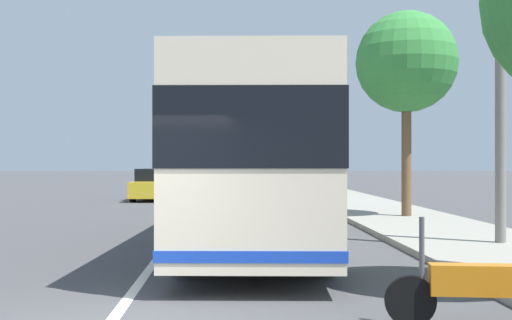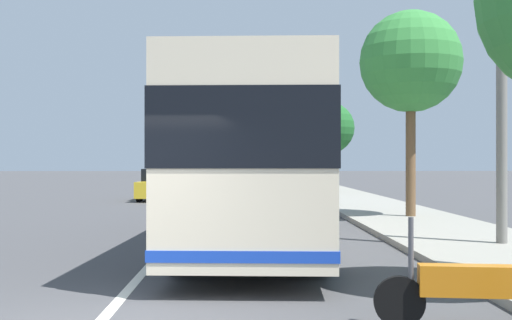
# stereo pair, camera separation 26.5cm
# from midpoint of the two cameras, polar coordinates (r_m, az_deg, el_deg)

# --- Properties ---
(sidewalk_curb) EXTENTS (110.00, 3.60, 0.14)m
(sidewalk_curb) POSITION_cam_midpoint_polar(r_m,az_deg,el_deg) (17.69, 16.07, -5.91)
(sidewalk_curb) COLOR gray
(sidewalk_curb) RESTS_ON ground
(lane_divider_line) EXTENTS (110.00, 0.16, 0.01)m
(lane_divider_line) POSITION_cam_midpoint_polar(r_m,az_deg,el_deg) (16.96, -6.46, -6.39)
(lane_divider_line) COLOR silver
(lane_divider_line) RESTS_ON ground
(coach_bus) EXTENTS (11.95, 3.27, 3.52)m
(coach_bus) POSITION_cam_midpoint_polar(r_m,az_deg,el_deg) (14.31, 0.60, 0.33)
(coach_bus) COLOR beige
(coach_bus) RESTS_ON ground
(motorcycle_mid_row) EXTENTS (0.41, 2.24, 1.24)m
(motorcycle_mid_row) POSITION_cam_midpoint_polar(r_m,az_deg,el_deg) (7.66, 19.93, -10.66)
(motorcycle_mid_row) COLOR black
(motorcycle_mid_row) RESTS_ON ground
(car_far_distant) EXTENTS (4.18, 2.00, 1.49)m
(car_far_distant) POSITION_cam_midpoint_polar(r_m,az_deg,el_deg) (26.83, 0.82, -2.58)
(car_far_distant) COLOR navy
(car_far_distant) RESTS_ON ground
(car_oncoming) EXTENTS (4.70, 2.12, 1.50)m
(car_oncoming) POSITION_cam_midpoint_polar(r_m,az_deg,el_deg) (30.94, -7.97, -2.21)
(car_oncoming) COLOR gold
(car_oncoming) RESTS_ON ground
(roadside_tree_mid_block) EXTENTS (3.18, 3.18, 6.57)m
(roadside_tree_mid_block) POSITION_cam_midpoint_polar(r_m,az_deg,el_deg) (20.84, 13.97, 8.43)
(roadside_tree_mid_block) COLOR brown
(roadside_tree_mid_block) RESTS_ON ground
(roadside_tree_far_block) EXTENTS (2.92, 2.92, 5.19)m
(roadside_tree_far_block) POSITION_cam_midpoint_polar(r_m,az_deg,el_deg) (36.50, 6.70, 2.80)
(roadside_tree_far_block) COLOR brown
(roadside_tree_far_block) RESTS_ON ground
(utility_pole) EXTENTS (0.23, 0.23, 7.31)m
(utility_pole) POSITION_cam_midpoint_polar(r_m,az_deg,el_deg) (14.55, 21.54, 6.99)
(utility_pole) COLOR slate
(utility_pole) RESTS_ON ground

